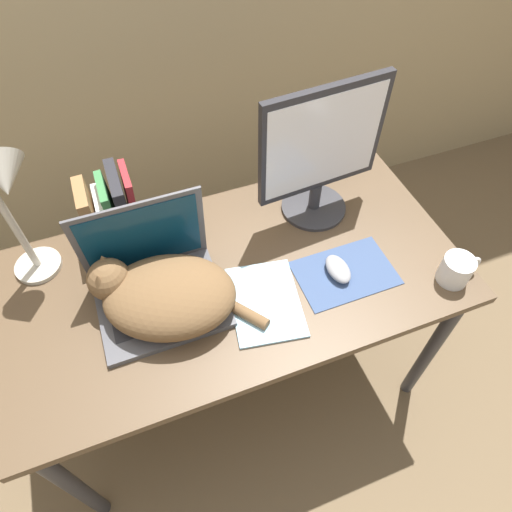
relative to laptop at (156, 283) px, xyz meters
name	(u,v)px	position (x,y,z in m)	size (l,w,h in m)	color
ground_plane	(272,456)	(0.22, -0.34, -0.76)	(12.00, 12.00, 0.00)	brown
desk	(236,289)	(0.22, -0.01, -0.13)	(1.30, 0.67, 0.71)	brown
laptop	(156,283)	(0.00, 0.00, 0.00)	(0.34, 0.28, 0.29)	#4C4C51
cat	(164,295)	(0.01, -0.06, 0.02)	(0.43, 0.35, 0.16)	brown
external_monitor	(321,153)	(0.54, 0.15, 0.17)	(0.38, 0.21, 0.43)	#333338
mousepad	(345,273)	(0.51, -0.12, -0.05)	(0.28, 0.19, 0.00)	#384C75
computer_mouse	(338,269)	(0.49, -0.11, -0.03)	(0.06, 0.10, 0.03)	#99999E
book_row	(113,213)	(-0.06, 0.24, 0.06)	(0.15, 0.16, 0.24)	olive
desk_lamp	(11,199)	(-0.27, 0.19, 0.24)	(0.17, 0.17, 0.44)	beige
notepad	(265,302)	(0.26, -0.13, -0.05)	(0.23, 0.28, 0.01)	#99C6E0
mug	(457,270)	(0.79, -0.24, -0.01)	(0.12, 0.09, 0.08)	white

